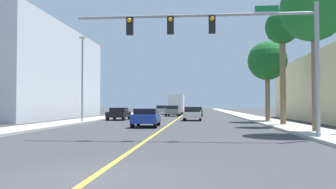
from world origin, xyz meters
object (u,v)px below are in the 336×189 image
car_blue (146,117)px  car_white (192,113)px  palm_near (313,9)px  delivery_truck (177,104)px  car_green (196,111)px  palm_far (267,61)px  car_black (119,113)px  car_silver (162,110)px  palm_mid (282,30)px  traffic_signal_mast (231,37)px  car_gray (173,111)px  street_lamp (82,74)px

car_blue → car_white: bearing=71.0°
palm_near → delivery_truck: 40.84m
car_green → car_blue: 24.20m
car_green → palm_far: bearing=-65.7°
palm_far → car_black: (-14.91, 2.47, -5.05)m
car_silver → car_black: bearing=-96.0°
car_white → palm_mid: bearing=-51.3°
palm_mid → car_white: (-6.94, 8.69, -6.51)m
palm_mid → car_green: (-6.64, 22.24, -6.53)m
traffic_signal_mast → palm_near: (4.92, 3.41, 2.16)m
palm_mid → car_gray: size_ratio=2.06×
street_lamp → delivery_truck: (6.59, 29.54, -2.60)m
car_white → car_blue: bearing=-106.9°
car_gray → car_green: bearing=7.6°
traffic_signal_mast → street_lamp: size_ratio=1.52×
palm_far → car_silver: palm_far is taller
car_gray → palm_near: bearing=-68.6°
car_gray → delivery_truck: 10.71m
palm_mid → delivery_truck: 34.54m
traffic_signal_mast → palm_mid: bearing=64.3°
car_silver → car_blue: size_ratio=0.94×
car_green → car_gray: car_gray is taller
car_black → palm_near: bearing=133.4°
car_black → car_gray: size_ratio=0.95×
car_white → car_silver: car_silver is taller
car_green → car_blue: (-3.49, -23.95, 0.00)m
car_white → car_black: bearing=177.0°
traffic_signal_mast → car_green: 32.60m
palm_mid → car_blue: 12.17m
street_lamp → car_gray: bearing=70.5°
palm_far → street_lamp: bearing=-167.9°
car_blue → car_black: size_ratio=1.03×
traffic_signal_mast → street_lamp: street_lamp is taller
palm_mid → street_lamp: bearing=169.6°
palm_far → car_blue: bearing=-141.0°
car_white → delivery_truck: bearing=97.4°
traffic_signal_mast → car_green: bearing=93.2°
palm_near → car_gray: palm_near is taller
palm_near → car_black: 22.50m
palm_far → car_black: size_ratio=1.88×
palm_near → car_silver: size_ratio=2.25×
car_black → palm_far: bearing=170.8°
street_lamp → car_black: bearing=72.7°
street_lamp → car_black: size_ratio=1.88×
car_silver → palm_far: bearing=-65.0°
traffic_signal_mast → car_black: 21.94m
palm_near → car_green: bearing=103.1°
traffic_signal_mast → palm_mid: palm_mid is taller
car_white → car_green: (0.30, 13.56, -0.02)m
car_white → car_silver: bearing=103.4°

